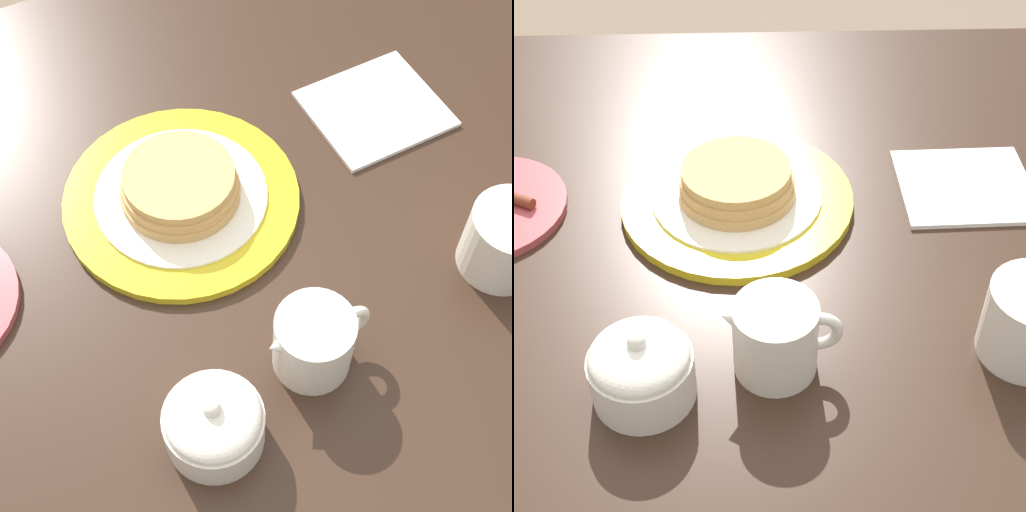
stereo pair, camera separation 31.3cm
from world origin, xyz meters
TOP-DOWN VIEW (x-y plane):
  - ground_plane at (0.00, 0.00)m, footprint 8.00×8.00m
  - dining_table at (0.00, 0.00)m, footprint 1.22×0.93m
  - pancake_plate at (-0.05, 0.03)m, footprint 0.28×0.28m
  - coffee_mug at (0.24, -0.21)m, footprint 0.12×0.09m
  - creamer_pitcher at (-0.01, -0.23)m, footprint 0.12×0.08m
  - sugar_bowl at (-0.14, -0.26)m, footprint 0.10×0.10m
  - napkin at (0.24, 0.05)m, footprint 0.17×0.15m

SIDE VIEW (x-z plane):
  - ground_plane at x=0.00m, z-range 0.00..0.00m
  - dining_table at x=0.00m, z-range 0.25..0.98m
  - napkin at x=0.24m, z-range 0.74..0.74m
  - pancake_plate at x=-0.05m, z-range 0.73..0.78m
  - sugar_bowl at x=-0.14m, z-range 0.73..0.81m
  - coffee_mug at x=0.24m, z-range 0.74..0.82m
  - creamer_pitcher at x=-0.01m, z-range 0.73..0.83m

